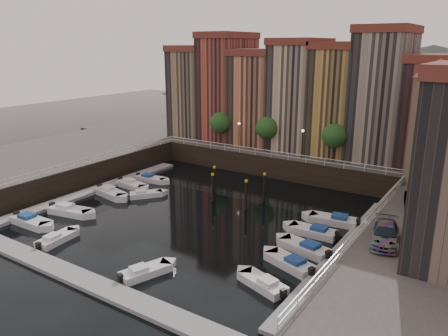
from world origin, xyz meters
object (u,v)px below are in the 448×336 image
Objects in this scene: car_b at (413,202)px; mooring_pilings at (234,188)px; gangway at (387,201)px; car_a at (426,185)px; boat_left_1 at (70,211)px; corner_tower at (433,121)px; boat_left_2 at (110,193)px; boat_left_0 at (31,221)px; car_c at (385,235)px.

mooring_pilings is at bearing 168.44° from car_b.
car_a is (3.35, 2.08, 1.79)m from gangway.
corner_tower is at bearing 24.53° from boat_left_1.
gangway is 32.46m from boat_left_2.
car_c reaches higher than boat_left_0.
mooring_pilings is at bearing 35.99° from boat_left_1.
corner_tower reaches higher than car_a.
boat_left_2 is (-0.83, 6.68, -0.00)m from boat_left_1.
car_b is (-0.15, -6.12, -0.04)m from car_a.
corner_tower is 2.56× the size of boat_left_1.
car_c is at bearing 7.54° from boat_left_2.
car_c is at bearing -110.94° from car_a.
gangway is at bearing -167.58° from car_a.
car_b is (3.20, -4.04, 1.75)m from gangway.
car_a is (0.45, -2.42, -6.49)m from corner_tower.
boat_left_1 is (-32.34, -22.81, -9.79)m from corner_tower.
corner_tower is 3.43× the size of car_b.
boat_left_2 is at bearing 86.39° from boat_left_1.
corner_tower is at bearing 78.09° from car_c.
boat_left_0 is at bearing -176.81° from car_c.
gangway is 1.54× the size of boat_left_1.
boat_left_2 is 1.05× the size of car_c.
boat_left_2 is at bearing 88.79° from boat_left_0.
boat_left_1 is 1.01× the size of boat_left_2.
boat_left_1 is 35.77m from car_b.
car_a reaches higher than boat_left_2.
car_a is 15.53m from car_c.
gangway is at bearing 115.13° from car_b.
gangway is 37.78m from boat_left_0.
car_c reaches higher than boat_left_1.
boat_left_0 is 38.40m from car_b.
mooring_pilings is (-19.43, -9.13, -8.54)m from corner_tower.
boat_left_2 is (-30.26, -11.63, -1.51)m from gangway.
boat_left_1 is at bearing -169.68° from car_b.
mooring_pilings is 22.60m from boat_left_0.
corner_tower is at bearing 38.19° from boat_left_0.
car_b is (33.52, 18.45, 3.27)m from boat_left_0.
corner_tower is at bearing 81.13° from car_a.
gangway is 1.18× the size of mooring_pilings.
car_a is 1.03× the size of car_b.
car_a is at bearing 75.33° from car_b.
boat_left_1 is at bearing 176.52° from car_c.
gangway is at bearing 31.69° from boat_left_2.
car_a is at bearing 31.84° from gangway.
boat_left_0 is at bearing -163.30° from car_a.
boat_left_0 is 41.81m from car_a.
corner_tower is 6.94m from car_a.
car_b reaches higher than gangway.
boat_left_0 is 10.86m from boat_left_2.
car_b reaches higher than boat_left_0.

